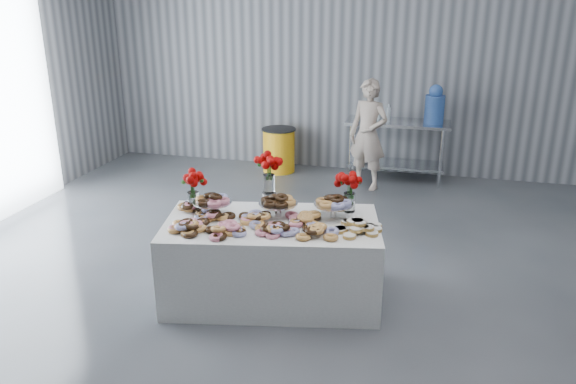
# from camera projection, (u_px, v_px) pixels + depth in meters

# --- Properties ---
(ground) EXTENTS (9.00, 9.00, 0.00)m
(ground) POSITION_uv_depth(u_px,v_px,m) (278.00, 315.00, 4.94)
(ground) COLOR #3D4045
(ground) RESTS_ON ground
(display_table) EXTENTS (2.06, 1.35, 0.75)m
(display_table) POSITION_uv_depth(u_px,v_px,m) (272.00, 260.00, 5.11)
(display_table) COLOR white
(display_table) RESTS_ON ground
(prep_table) EXTENTS (1.50, 0.60, 0.90)m
(prep_table) POSITION_uv_depth(u_px,v_px,m) (397.00, 140.00, 8.30)
(prep_table) COLOR silver
(prep_table) RESTS_ON ground
(donut_mounds) EXTENTS (1.93, 1.14, 0.09)m
(donut_mounds) POSITION_uv_depth(u_px,v_px,m) (270.00, 219.00, 4.92)
(donut_mounds) COLOR #D98C4F
(donut_mounds) RESTS_ON display_table
(cake_stand_left) EXTENTS (0.36, 0.36, 0.17)m
(cake_stand_left) POSITION_uv_depth(u_px,v_px,m) (213.00, 200.00, 5.10)
(cake_stand_left) COLOR silver
(cake_stand_left) RESTS_ON display_table
(cake_stand_mid) EXTENTS (0.36, 0.36, 0.17)m
(cake_stand_mid) POSITION_uv_depth(u_px,v_px,m) (278.00, 202.00, 5.07)
(cake_stand_mid) COLOR silver
(cake_stand_mid) RESTS_ON display_table
(cake_stand_right) EXTENTS (0.36, 0.36, 0.17)m
(cake_stand_right) POSITION_uv_depth(u_px,v_px,m) (334.00, 203.00, 5.05)
(cake_stand_right) COLOR silver
(cake_stand_right) RESTS_ON display_table
(danish_pile) EXTENTS (0.48, 0.48, 0.11)m
(danish_pile) POSITION_uv_depth(u_px,v_px,m) (358.00, 225.00, 4.78)
(danish_pile) COLOR white
(danish_pile) RESTS_ON display_table
(bouquet_left) EXTENTS (0.26, 0.26, 0.42)m
(bouquet_left) POSITION_uv_depth(u_px,v_px,m) (192.00, 180.00, 5.16)
(bouquet_left) COLOR white
(bouquet_left) RESTS_ON display_table
(bouquet_right) EXTENTS (0.26, 0.26, 0.42)m
(bouquet_right) POSITION_uv_depth(u_px,v_px,m) (350.00, 181.00, 5.13)
(bouquet_right) COLOR white
(bouquet_right) RESTS_ON display_table
(bouquet_center) EXTENTS (0.26, 0.26, 0.57)m
(bouquet_center) POSITION_uv_depth(u_px,v_px,m) (269.00, 170.00, 5.19)
(bouquet_center) COLOR silver
(bouquet_center) RESTS_ON display_table
(water_jug) EXTENTS (0.28, 0.28, 0.55)m
(water_jug) POSITION_uv_depth(u_px,v_px,m) (435.00, 106.00, 8.01)
(water_jug) COLOR #3E72D4
(water_jug) RESTS_ON prep_table
(drink_bottles) EXTENTS (0.54, 0.08, 0.27)m
(drink_bottles) POSITION_uv_depth(u_px,v_px,m) (376.00, 112.00, 8.15)
(drink_bottles) COLOR #268C33
(drink_bottles) RESTS_ON prep_table
(person) EXTENTS (0.66, 0.55, 1.56)m
(person) POSITION_uv_depth(u_px,v_px,m) (368.00, 135.00, 7.91)
(person) COLOR #CC8C93
(person) RESTS_ON ground
(trash_barrel) EXTENTS (0.54, 0.54, 0.69)m
(trash_barrel) POSITION_uv_depth(u_px,v_px,m) (279.00, 150.00, 8.81)
(trash_barrel) COLOR #FFB015
(trash_barrel) RESTS_ON ground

